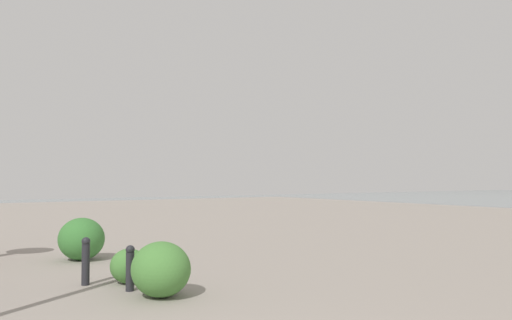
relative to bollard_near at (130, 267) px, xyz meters
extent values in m
cylinder|color=#232328|center=(0.00, 0.00, -0.07)|extent=(0.12, 0.12, 0.55)
sphere|color=#232328|center=(0.00, 0.00, 0.25)|extent=(0.13, 0.13, 0.13)
cylinder|color=#232328|center=(0.77, 0.43, -0.03)|extent=(0.12, 0.12, 0.62)
sphere|color=#232328|center=(0.77, 0.43, 0.32)|extent=(0.13, 0.13, 0.13)
ellipsoid|color=#477F38|center=(0.53, -0.17, -0.08)|extent=(0.63, 0.57, 0.53)
ellipsoid|color=#477F38|center=(-0.59, -0.23, 0.03)|extent=(0.89, 0.80, 0.76)
ellipsoid|color=#387533|center=(3.22, -0.13, 0.08)|extent=(0.99, 0.89, 0.84)
camera|label=1|loc=(-7.04, 2.48, 1.26)|focal=34.83mm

